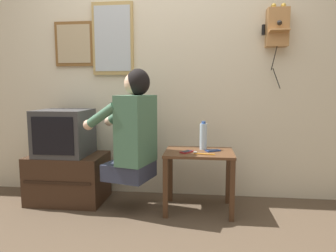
{
  "coord_description": "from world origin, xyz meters",
  "views": [
    {
      "loc": [
        0.41,
        -1.94,
        1.05
      ],
      "look_at": [
        0.12,
        0.53,
        0.74
      ],
      "focal_mm": 32.0,
      "sensor_mm": 36.0,
      "label": 1
    }
  ],
  "objects_px": {
    "wall_mirror": "(113,39)",
    "cell_phone_held": "(187,152)",
    "person": "(133,129)",
    "cell_phone_spare": "(213,150)",
    "framed_picture": "(74,44)",
    "wall_phone_antique": "(277,27)",
    "water_bottle": "(203,136)",
    "toothbrush": "(203,154)",
    "television": "(64,132)"
  },
  "relations": [
    {
      "from": "wall_mirror",
      "to": "cell_phone_held",
      "type": "relative_size",
      "value": 5.06
    },
    {
      "from": "person",
      "to": "cell_phone_spare",
      "type": "height_order",
      "value": "person"
    },
    {
      "from": "wall_mirror",
      "to": "cell_phone_held",
      "type": "height_order",
      "value": "wall_mirror"
    },
    {
      "from": "framed_picture",
      "to": "cell_phone_held",
      "type": "distance_m",
      "value": 1.55
    },
    {
      "from": "cell_phone_held",
      "to": "cell_phone_spare",
      "type": "relative_size",
      "value": 0.99
    },
    {
      "from": "framed_picture",
      "to": "cell_phone_spare",
      "type": "height_order",
      "value": "framed_picture"
    },
    {
      "from": "wall_phone_antique",
      "to": "cell_phone_held",
      "type": "distance_m",
      "value": 1.38
    },
    {
      "from": "person",
      "to": "water_bottle",
      "type": "bearing_deg",
      "value": -56.85
    },
    {
      "from": "wall_phone_antique",
      "to": "cell_phone_spare",
      "type": "relative_size",
      "value": 5.45
    },
    {
      "from": "person",
      "to": "wall_phone_antique",
      "type": "xyz_separation_m",
      "value": [
        1.23,
        0.42,
        0.88
      ]
    },
    {
      "from": "wall_mirror",
      "to": "person",
      "type": "bearing_deg",
      "value": -57.1
    },
    {
      "from": "wall_phone_antique",
      "to": "cell_phone_held",
      "type": "height_order",
      "value": "wall_phone_antique"
    },
    {
      "from": "person",
      "to": "wall_phone_antique",
      "type": "height_order",
      "value": "wall_phone_antique"
    },
    {
      "from": "wall_phone_antique",
      "to": "cell_phone_spare",
      "type": "xyz_separation_m",
      "value": [
        -0.56,
        -0.31,
        -1.07
      ]
    },
    {
      "from": "wall_phone_antique",
      "to": "water_bottle",
      "type": "relative_size",
      "value": 3.01
    },
    {
      "from": "framed_picture",
      "to": "water_bottle",
      "type": "distance_m",
      "value": 1.56
    },
    {
      "from": "framed_picture",
      "to": "water_bottle",
      "type": "xyz_separation_m",
      "value": [
        1.28,
        -0.28,
        -0.85
      ]
    },
    {
      "from": "toothbrush",
      "to": "wall_mirror",
      "type": "bearing_deg",
      "value": 68.84
    },
    {
      "from": "person",
      "to": "wall_mirror",
      "type": "height_order",
      "value": "wall_mirror"
    },
    {
      "from": "person",
      "to": "television",
      "type": "distance_m",
      "value": 0.71
    },
    {
      "from": "framed_picture",
      "to": "water_bottle",
      "type": "height_order",
      "value": "framed_picture"
    },
    {
      "from": "person",
      "to": "television",
      "type": "height_order",
      "value": "person"
    },
    {
      "from": "person",
      "to": "framed_picture",
      "type": "relative_size",
      "value": 2.17
    },
    {
      "from": "water_bottle",
      "to": "framed_picture",
      "type": "bearing_deg",
      "value": 167.69
    },
    {
      "from": "cell_phone_held",
      "to": "toothbrush",
      "type": "relative_size",
      "value": 0.77
    },
    {
      "from": "wall_mirror",
      "to": "toothbrush",
      "type": "bearing_deg",
      "value": -29.11
    },
    {
      "from": "toothbrush",
      "to": "person",
      "type": "bearing_deg",
      "value": 95.12
    },
    {
      "from": "wall_phone_antique",
      "to": "person",
      "type": "bearing_deg",
      "value": -161.11
    },
    {
      "from": "person",
      "to": "toothbrush",
      "type": "xyz_separation_m",
      "value": [
        0.58,
        -0.03,
        -0.19
      ]
    },
    {
      "from": "cell_phone_held",
      "to": "water_bottle",
      "type": "bearing_deg",
      "value": 83.95
    },
    {
      "from": "framed_picture",
      "to": "toothbrush",
      "type": "relative_size",
      "value": 2.43
    },
    {
      "from": "television",
      "to": "wall_phone_antique",
      "type": "distance_m",
      "value": 2.15
    },
    {
      "from": "cell_phone_held",
      "to": "cell_phone_spare",
      "type": "xyz_separation_m",
      "value": [
        0.22,
        0.08,
        0.0
      ]
    },
    {
      "from": "television",
      "to": "cell_phone_held",
      "type": "height_order",
      "value": "television"
    },
    {
      "from": "television",
      "to": "cell_phone_spare",
      "type": "height_order",
      "value": "television"
    },
    {
      "from": "wall_mirror",
      "to": "water_bottle",
      "type": "height_order",
      "value": "wall_mirror"
    },
    {
      "from": "wall_phone_antique",
      "to": "wall_mirror",
      "type": "relative_size",
      "value": 1.09
    },
    {
      "from": "television",
      "to": "framed_picture",
      "type": "bearing_deg",
      "value": 90.87
    },
    {
      "from": "wall_phone_antique",
      "to": "television",
      "type": "bearing_deg",
      "value": -172.38
    },
    {
      "from": "wall_phone_antique",
      "to": "framed_picture",
      "type": "relative_size",
      "value": 1.75
    },
    {
      "from": "wall_phone_antique",
      "to": "cell_phone_held",
      "type": "bearing_deg",
      "value": -153.63
    },
    {
      "from": "cell_phone_held",
      "to": "cell_phone_spare",
      "type": "height_order",
      "value": "same"
    },
    {
      "from": "toothbrush",
      "to": "cell_phone_spare",
      "type": "bearing_deg",
      "value": -23.86
    },
    {
      "from": "television",
      "to": "water_bottle",
      "type": "distance_m",
      "value": 1.27
    },
    {
      "from": "cell_phone_spare",
      "to": "cell_phone_held",
      "type": "bearing_deg",
      "value": -99.75
    },
    {
      "from": "television",
      "to": "cell_phone_held",
      "type": "bearing_deg",
      "value": -6.51
    },
    {
      "from": "wall_phone_antique",
      "to": "wall_mirror",
      "type": "distance_m",
      "value": 1.53
    },
    {
      "from": "person",
      "to": "cell_phone_spare",
      "type": "relative_size",
      "value": 6.74
    },
    {
      "from": "person",
      "to": "cell_phone_held",
      "type": "height_order",
      "value": "person"
    },
    {
      "from": "framed_picture",
      "to": "television",
      "type": "bearing_deg",
      "value": -89.13
    }
  ]
}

